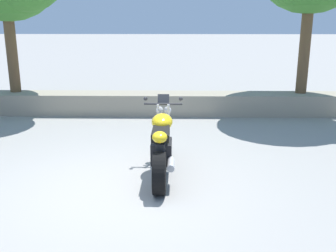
% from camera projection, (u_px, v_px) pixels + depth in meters
% --- Properties ---
extents(ground_plane, '(120.00, 120.00, 0.00)m').
position_uv_depth(ground_plane, '(117.00, 190.00, 5.77)').
color(ground_plane, gray).
extents(stone_wall, '(36.00, 0.80, 0.55)m').
position_uv_depth(stone_wall, '(143.00, 103.00, 10.32)').
color(stone_wall, gray).
rests_on(stone_wall, ground).
extents(motorcycle_yellow_centre, '(0.67, 2.06, 1.18)m').
position_uv_depth(motorcycle_yellow_centre, '(162.00, 145.00, 6.23)').
color(motorcycle_yellow_centre, black).
rests_on(motorcycle_yellow_centre, ground).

